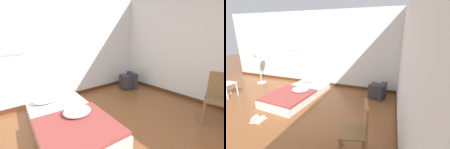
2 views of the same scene
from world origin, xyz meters
TOP-DOWN VIEW (x-y plane):
  - wall_back at (-0.02, 2.69)m, footprint 7.92×0.08m
  - mattress_bed at (-0.04, 1.37)m, footprint 1.25×2.14m
  - crt_tv at (2.22, 2.16)m, footprint 0.52×0.51m
  - wooden_chair at (2.16, -0.17)m, footprint 0.52×0.52m

SIDE VIEW (x-z plane):
  - mattress_bed at x=-0.04m, z-range -0.04..0.31m
  - crt_tv at x=2.22m, z-range -0.01..0.46m
  - wooden_chair at x=2.16m, z-range 0.07..0.99m
  - wall_back at x=-0.02m, z-range -0.01..2.59m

